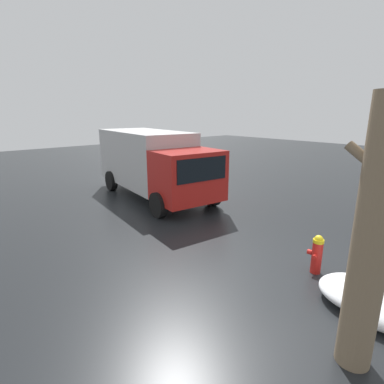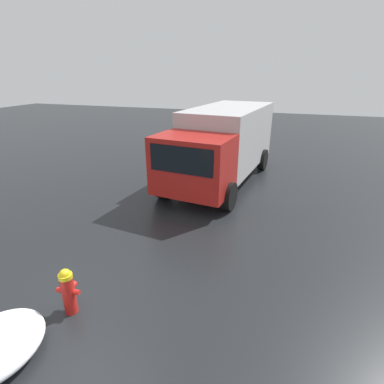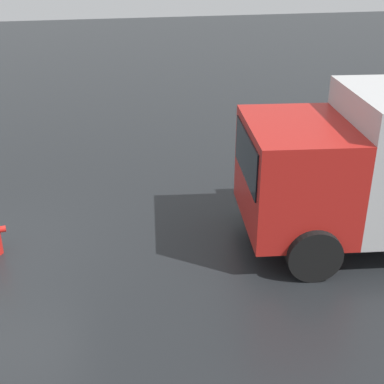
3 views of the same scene
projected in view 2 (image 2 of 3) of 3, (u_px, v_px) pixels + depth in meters
ground_plane at (72, 311)px, 5.44m from camera, size 60.00×60.00×0.00m
fire_hydrant at (68, 290)px, 5.27m from camera, size 0.34×0.44×0.91m
delivery_truck at (223, 142)px, 11.53m from camera, size 7.06×3.28×2.77m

